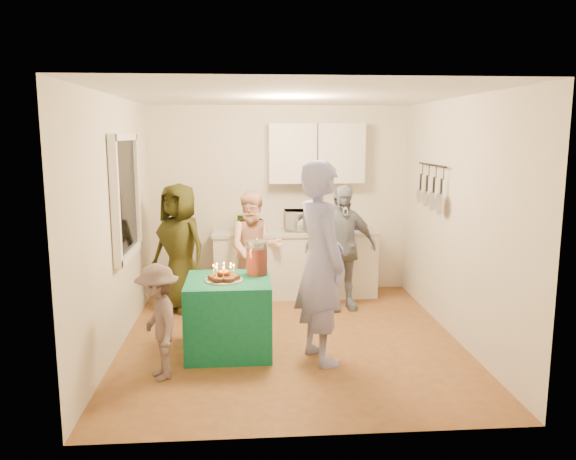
{
  "coord_description": "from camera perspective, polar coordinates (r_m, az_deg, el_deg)",
  "views": [
    {
      "loc": [
        -0.47,
        -5.82,
        2.21
      ],
      "look_at": [
        0.0,
        0.35,
        1.15
      ],
      "focal_mm": 35.0,
      "sensor_mm": 36.0,
      "label": 1
    }
  ],
  "objects": [
    {
      "name": "counter",
      "position": [
        7.76,
        0.72,
        -3.54
      ],
      "size": [
        2.2,
        0.58,
        0.86
      ],
      "primitive_type": "cube",
      "color": "white",
      "rests_on": "floor"
    },
    {
      "name": "window_night",
      "position": [
        6.29,
        -16.28,
        3.31
      ],
      "size": [
        0.04,
        1.0,
        1.2
      ],
      "primitive_type": "cube",
      "color": "black",
      "rests_on": "left_wall"
    },
    {
      "name": "countertop",
      "position": [
        7.67,
        0.73,
        -0.23
      ],
      "size": [
        2.24,
        0.62,
        0.05
      ],
      "primitive_type": "cube",
      "color": "beige",
      "rests_on": "counter"
    },
    {
      "name": "donut_cake",
      "position": [
        5.66,
        -6.55,
        -4.26
      ],
      "size": [
        0.38,
        0.38,
        0.18
      ],
      "primitive_type": null,
      "color": "#381C0C",
      "rests_on": "party_table"
    },
    {
      "name": "punch_jar",
      "position": [
        5.86,
        -3.19,
        -2.92
      ],
      "size": [
        0.22,
        0.22,
        0.34
      ],
      "primitive_type": "cylinder",
      "color": "red",
      "rests_on": "party_table"
    },
    {
      "name": "man_birthday",
      "position": [
        5.44,
        3.33,
        -3.31
      ],
      "size": [
        0.68,
        0.84,
        1.97
      ],
      "primitive_type": "imported",
      "rotation": [
        0.0,
        0.0,
        1.9
      ],
      "color": "#969CDB",
      "rests_on": "floor"
    },
    {
      "name": "left_wall",
      "position": [
        6.04,
        -17.02,
        0.62
      ],
      "size": [
        4.0,
        4.0,
        0.0
      ],
      "primitive_type": "plane",
      "color": "silver",
      "rests_on": "floor"
    },
    {
      "name": "back_wall",
      "position": [
        7.89,
        -0.91,
        3.1
      ],
      "size": [
        3.6,
        3.6,
        0.0
      ],
      "primitive_type": "plane",
      "color": "silver",
      "rests_on": "floor"
    },
    {
      "name": "woman_back_center",
      "position": [
        7.26,
        -3.38,
        -1.92
      ],
      "size": [
        0.73,
        0.57,
        1.49
      ],
      "primitive_type": "imported",
      "rotation": [
        0.0,
        0.0,
        0.0
      ],
      "color": "#FD9F84",
      "rests_on": "floor"
    },
    {
      "name": "ceiling",
      "position": [
        5.85,
        0.27,
        13.54
      ],
      "size": [
        4.0,
        4.0,
        0.0
      ],
      "primitive_type": "plane",
      "color": "white",
      "rests_on": "floor"
    },
    {
      "name": "child_near_left",
      "position": [
        5.27,
        -13.04,
        -9.09
      ],
      "size": [
        0.62,
        0.79,
        1.07
      ],
      "primitive_type": "imported",
      "rotation": [
        0.0,
        0.0,
        -1.2
      ],
      "color": "brown",
      "rests_on": "floor"
    },
    {
      "name": "woman_back_right",
      "position": [
        7.11,
        5.39,
        -1.79
      ],
      "size": [
        0.98,
        0.53,
        1.59
      ],
      "primitive_type": "imported",
      "rotation": [
        0.0,
        0.0,
        0.16
      ],
      "color": "#0F1B32",
      "rests_on": "floor"
    },
    {
      "name": "upper_cabinet",
      "position": [
        7.74,
        2.88,
        7.79
      ],
      "size": [
        1.3,
        0.3,
        0.8
      ],
      "primitive_type": "cube",
      "color": "white",
      "rests_on": "back_wall"
    },
    {
      "name": "right_wall",
      "position": [
        6.31,
        16.77,
        1.01
      ],
      "size": [
        4.0,
        4.0,
        0.0
      ],
      "primitive_type": "plane",
      "color": "silver",
      "rests_on": "floor"
    },
    {
      "name": "woman_back_left",
      "position": [
        7.17,
        -10.95,
        -1.76
      ],
      "size": [
        0.94,
        0.87,
        1.61
      ],
      "primitive_type": "imported",
      "rotation": [
        0.0,
        0.0,
        -0.61
      ],
      "color": "#4E4E16",
      "rests_on": "floor"
    },
    {
      "name": "party_table",
      "position": [
        5.84,
        -6.04,
        -8.61
      ],
      "size": [
        0.86,
        0.86,
        0.76
      ],
      "primitive_type": "cube",
      "rotation": [
        0.0,
        0.0,
        0.01
      ],
      "color": "#0F6644",
      "rests_on": "floor"
    },
    {
      "name": "pot_rack",
      "position": [
        6.91,
        14.19,
        4.36
      ],
      "size": [
        0.12,
        1.0,
        0.6
      ],
      "primitive_type": "cube",
      "color": "black",
      "rests_on": "right_wall"
    },
    {
      "name": "floor",
      "position": [
        6.25,
        0.25,
        -11.01
      ],
      "size": [
        4.0,
        4.0,
        0.0
      ],
      "primitive_type": "plane",
      "color": "brown",
      "rests_on": "ground"
    },
    {
      "name": "microwave",
      "position": [
        7.65,
        1.54,
        0.99
      ],
      "size": [
        0.51,
        0.35,
        0.28
      ],
      "primitive_type": "imported",
      "rotation": [
        0.0,
        0.0,
        0.02
      ],
      "color": "white",
      "rests_on": "countertop"
    }
  ]
}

